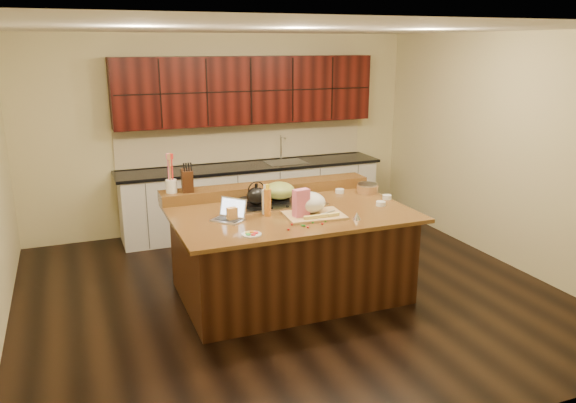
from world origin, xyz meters
name	(u,v)px	position (x,y,z in m)	size (l,w,h in m)	color
room	(290,169)	(0.00, 0.00, 1.35)	(5.52, 5.02, 2.72)	black
island	(290,252)	(0.00, 0.00, 0.46)	(2.40, 1.60, 0.92)	black
back_ledge	(267,189)	(0.00, 0.70, 0.98)	(2.40, 0.30, 0.12)	black
cooktop	(279,201)	(0.00, 0.30, 0.94)	(0.92, 0.52, 0.05)	gray
back_counter	(251,161)	(0.30, 2.23, 0.98)	(3.70, 0.66, 2.40)	silver
kettle	(256,196)	(-0.30, 0.17, 1.06)	(0.21, 0.21, 0.19)	black
green_bowl	(279,191)	(0.00, 0.30, 1.06)	(0.33, 0.33, 0.18)	olive
laptop	(230,214)	(-0.65, -0.08, 0.97)	(0.36, 0.37, 0.20)	#B7B7BC
oil_bottle	(268,203)	(-0.27, -0.09, 1.06)	(0.07, 0.07, 0.27)	orange
vinegar_bottle	(265,202)	(-0.28, -0.02, 1.04)	(0.06, 0.06, 0.25)	silver
wooden_tray	(310,205)	(0.13, -0.23, 1.02)	(0.60, 0.47, 0.23)	tan
ramekin_a	(381,204)	(0.95, -0.19, 0.94)	(0.10, 0.10, 0.04)	white
ramekin_b	(387,197)	(1.15, 0.01, 0.94)	(0.10, 0.10, 0.04)	white
ramekin_c	(340,191)	(0.79, 0.43, 0.94)	(0.10, 0.10, 0.04)	white
strainer_bowl	(367,189)	(1.08, 0.32, 0.97)	(0.24, 0.24, 0.09)	#996B3F
kitchen_timer	(357,216)	(0.49, -0.52, 0.96)	(0.08, 0.08, 0.07)	silver
pink_bag	(301,204)	(0.00, -0.30, 1.07)	(0.16, 0.08, 0.29)	pink
candy_plate	(252,234)	(-0.60, -0.59, 0.93)	(0.18, 0.18, 0.01)	white
package_box	(232,214)	(-0.64, -0.12, 0.99)	(0.09, 0.07, 0.13)	#D09249
utensil_crock	(171,186)	(-1.07, 0.70, 1.11)	(0.12, 0.12, 0.14)	white
knife_block	(187,181)	(-0.90, 0.70, 1.16)	(0.12, 0.19, 0.23)	black
gumdrop_0	(299,223)	(-0.09, -0.44, 0.93)	(0.02, 0.02, 0.02)	red
gumdrop_1	(325,221)	(0.17, -0.49, 0.93)	(0.02, 0.02, 0.02)	#198C26
gumdrop_2	(308,227)	(-0.06, -0.59, 0.93)	(0.02, 0.02, 0.02)	red
gumdrop_3	(320,219)	(0.16, -0.41, 0.93)	(0.02, 0.02, 0.02)	#198C26
gumdrop_4	(322,224)	(0.11, -0.55, 0.93)	(0.02, 0.02, 0.02)	red
gumdrop_5	(304,226)	(-0.07, -0.55, 0.93)	(0.02, 0.02, 0.02)	#198C26
gumdrop_6	(292,224)	(-0.17, -0.46, 0.93)	(0.02, 0.02, 0.02)	red
gumdrop_7	(323,220)	(0.16, -0.45, 0.93)	(0.02, 0.02, 0.02)	#198C26
gumdrop_8	(324,220)	(0.18, -0.45, 0.93)	(0.02, 0.02, 0.02)	red
gumdrop_9	(313,223)	(0.04, -0.49, 0.93)	(0.02, 0.02, 0.02)	#198C26
gumdrop_10	(298,223)	(-0.09, -0.45, 0.93)	(0.02, 0.02, 0.02)	red
gumdrop_11	(302,226)	(-0.09, -0.54, 0.93)	(0.02, 0.02, 0.02)	#198C26
gumdrop_12	(289,229)	(-0.25, -0.59, 0.93)	(0.02, 0.02, 0.02)	red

